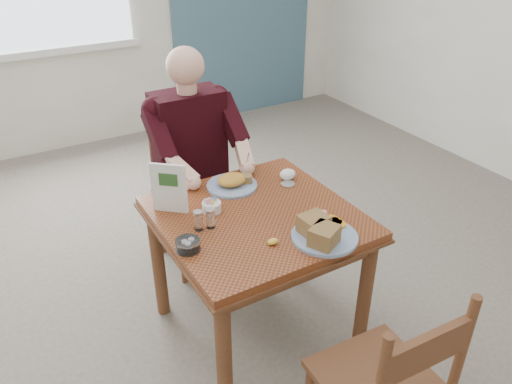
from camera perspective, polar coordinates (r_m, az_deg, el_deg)
floor at (r=2.86m, az=0.06°, el=-15.31°), size 6.00×6.00×0.00m
lemon_wedge at (r=2.17m, az=1.93°, el=-5.68°), size 0.05×0.04×0.03m
napkin at (r=2.68m, az=3.63°, el=2.03°), size 0.09×0.08×0.06m
metal_dish at (r=2.63m, az=3.66°, el=0.90°), size 0.09×0.09×0.01m
table at (r=2.45m, az=0.06°, el=-4.71°), size 0.92×0.92×0.75m
chair_far at (r=3.14m, az=-7.34°, el=0.03°), size 0.42×0.42×0.95m
diner at (r=2.92m, az=-7.04°, el=4.95°), size 0.53×0.56×1.39m
near_plate at (r=2.21m, az=7.50°, el=-4.53°), size 0.37×0.37×0.10m
far_plate at (r=2.61m, az=-2.66°, el=1.13°), size 0.35×0.35×0.07m
caddy at (r=2.40m, az=-5.10°, el=-1.69°), size 0.10×0.10×0.07m
shakers at (r=2.27m, az=-5.92°, el=-3.12°), size 0.11×0.06×0.10m
creamer at (r=2.15m, az=-7.79°, el=-6.01°), size 0.14×0.14×0.05m
menu at (r=2.38m, az=-9.91°, el=0.45°), size 0.14×0.12×0.25m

